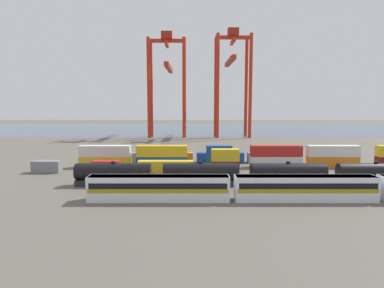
# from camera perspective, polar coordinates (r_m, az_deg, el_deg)

# --- Properties ---
(ground_plane) EXTENTS (420.00, 420.00, 0.00)m
(ground_plane) POSITION_cam_1_polar(r_m,az_deg,el_deg) (112.20, 3.17, -0.97)
(ground_plane) COLOR #5B564C
(harbour_water) EXTENTS (400.00, 110.00, 0.01)m
(harbour_water) POSITION_cam_1_polar(r_m,az_deg,el_deg) (207.61, 1.62, 2.58)
(harbour_water) COLOR #384C60
(harbour_water) RESTS_ON ground_plane
(passenger_train) EXTENTS (67.58, 3.14, 3.90)m
(passenger_train) POSITION_cam_1_polar(r_m,az_deg,el_deg) (56.18, 18.26, -6.85)
(passenger_train) COLOR silver
(passenger_train) RESTS_ON ground_plane
(freight_tank_row) EXTENTS (62.32, 3.04, 4.50)m
(freight_tank_row) POSITION_cam_1_polar(r_m,az_deg,el_deg) (63.81, 8.57, -4.97)
(freight_tank_row) COLOR #232326
(freight_tank_row) RESTS_ON ground_plane
(shipping_container_0) EXTENTS (6.04, 2.44, 2.60)m
(shipping_container_0) POSITION_cam_1_polar(r_m,az_deg,el_deg) (81.46, -23.39, -3.52)
(shipping_container_0) COLOR slate
(shipping_container_0) RESTS_ON ground_plane
(shipping_container_1) EXTENTS (6.04, 2.44, 2.60)m
(shipping_container_1) POSITION_cam_1_polar(r_m,az_deg,el_deg) (77.25, -14.40, -3.70)
(shipping_container_1) COLOR #AD211C
(shipping_container_1) RESTS_ON ground_plane
(shipping_container_2) EXTENTS (12.10, 2.44, 2.60)m
(shipping_container_2) POSITION_cam_1_polar(r_m,az_deg,el_deg) (75.13, -4.63, -3.81)
(shipping_container_2) COLOR gold
(shipping_container_2) RESTS_ON ground_plane
(shipping_container_3) EXTENTS (6.04, 2.44, 2.60)m
(shipping_container_3) POSITION_cam_1_polar(r_m,az_deg,el_deg) (75.26, 5.39, -3.79)
(shipping_container_3) COLOR maroon
(shipping_container_3) RESTS_ON ground_plane
(shipping_container_4) EXTENTS (6.04, 2.44, 2.60)m
(shipping_container_4) POSITION_cam_1_polar(r_m,az_deg,el_deg) (74.83, 5.41, -1.84)
(shipping_container_4) COLOR gold
(shipping_container_4) RESTS_ON shipping_container_3
(shipping_container_5) EXTENTS (12.10, 2.44, 2.60)m
(shipping_container_5) POSITION_cam_1_polar(r_m,az_deg,el_deg) (83.79, -14.53, -2.90)
(shipping_container_5) COLOR gold
(shipping_container_5) RESTS_ON ground_plane
(shipping_container_6) EXTENTS (12.10, 2.44, 2.60)m
(shipping_container_6) POSITION_cam_1_polar(r_m,az_deg,el_deg) (83.41, -14.58, -1.14)
(shipping_container_6) COLOR silver
(shipping_container_6) RESTS_ON shipping_container_5
(shipping_container_7) EXTENTS (12.10, 2.44, 2.60)m
(shipping_container_7) POSITION_cam_1_polar(r_m,az_deg,el_deg) (81.50, -5.22, -2.98)
(shipping_container_7) COLOR #1C4299
(shipping_container_7) RESTS_ON ground_plane
(shipping_container_8) EXTENTS (12.10, 2.44, 2.60)m
(shipping_container_8) POSITION_cam_1_polar(r_m,az_deg,el_deg) (81.11, -5.24, -1.17)
(shipping_container_8) COLOR gold
(shipping_container_8) RESTS_ON shipping_container_7
(shipping_container_9) EXTENTS (6.04, 2.44, 2.60)m
(shipping_container_9) POSITION_cam_1_polar(r_m,az_deg,el_deg) (81.45, 4.36, -2.98)
(shipping_container_9) COLOR #146066
(shipping_container_9) RESTS_ON ground_plane
(shipping_container_10) EXTENTS (6.04, 2.44, 2.60)m
(shipping_container_10) POSITION_cam_1_polar(r_m,az_deg,el_deg) (81.05, 4.37, -1.17)
(shipping_container_10) COLOR #1C4299
(shipping_container_10) RESTS_ON shipping_container_9
(shipping_container_11) EXTENTS (12.10, 2.44, 2.60)m
(shipping_container_11) POSITION_cam_1_polar(r_m,az_deg,el_deg) (83.63, 13.69, -2.90)
(shipping_container_11) COLOR silver
(shipping_container_11) RESTS_ON ground_plane
(shipping_container_12) EXTENTS (12.10, 2.44, 2.60)m
(shipping_container_12) POSITION_cam_1_polar(r_m,az_deg,el_deg) (83.24, 13.74, -1.13)
(shipping_container_12) COLOR #AD211C
(shipping_container_12) RESTS_ON shipping_container_11
(shipping_container_13) EXTENTS (12.10, 2.44, 2.60)m
(shipping_container_13) POSITION_cam_1_polar(r_m,az_deg,el_deg) (87.88, 22.33, -2.75)
(shipping_container_13) COLOR orange
(shipping_container_13) RESTS_ON ground_plane
(shipping_container_14) EXTENTS (12.10, 2.44, 2.60)m
(shipping_container_14) POSITION_cam_1_polar(r_m,az_deg,el_deg) (87.51, 22.40, -1.07)
(shipping_container_14) COLOR silver
(shipping_container_14) RESTS_ON shipping_container_13
(shipping_container_18) EXTENTS (12.10, 2.44, 2.60)m
(shipping_container_18) POSITION_cam_1_polar(r_m,az_deg,el_deg) (89.52, -12.42, -2.24)
(shipping_container_18) COLOR slate
(shipping_container_18) RESTS_ON ground_plane
(shipping_container_19) EXTENTS (12.10, 2.44, 2.60)m
(shipping_container_19) POSITION_cam_1_polar(r_m,az_deg,el_deg) (87.69, -4.01, -2.28)
(shipping_container_19) COLOR orange
(shipping_container_19) RESTS_ON ground_plane
(shipping_container_20) EXTENTS (12.10, 2.44, 2.60)m
(shipping_container_20) POSITION_cam_1_polar(r_m,az_deg,el_deg) (87.80, 4.56, -2.27)
(shipping_container_20) COLOR #1C4299
(shipping_container_20) RESTS_ON ground_plane
(shipping_container_21) EXTENTS (12.10, 2.44, 2.60)m
(shipping_container_21) POSITION_cam_1_polar(r_m,az_deg,el_deg) (89.84, 12.93, -2.22)
(shipping_container_21) COLOR slate
(shipping_container_21) RESTS_ON ground_plane
(gantry_crane_west) EXTENTS (17.20, 35.80, 47.15)m
(gantry_crane_west) POSITION_cam_1_polar(r_m,az_deg,el_deg) (159.98, -4.33, 11.44)
(gantry_crane_west) COLOR red
(gantry_crane_west) RESTS_ON ground_plane
(gantry_crane_central) EXTENTS (15.98, 35.00, 48.59)m
(gantry_crane_central) POSITION_cam_1_polar(r_m,az_deg,el_deg) (160.35, 6.54, 11.82)
(gantry_crane_central) COLOR red
(gantry_crane_central) RESTS_ON ground_plane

